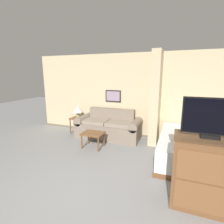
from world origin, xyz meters
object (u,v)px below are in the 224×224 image
at_px(table_lamp, 78,109).
at_px(bed, 198,149).
at_px(coffee_table, 93,135).
at_px(tv_dresser, 205,173).
at_px(backpack, 195,134).
at_px(couch, 109,127).
at_px(tv, 212,118).

relative_size(table_lamp, bed, 0.19).
distance_m(coffee_table, tv_dresser, 2.89).
height_order(tv_dresser, backpack, tv_dresser).
bearing_deg(coffee_table, couch, 83.69).
bearing_deg(backpack, couch, 155.91).
height_order(coffee_table, table_lamp, table_lamp).
bearing_deg(tv, coffee_table, 151.64).
height_order(table_lamp, tv, tv).
xyz_separation_m(table_lamp, tv_dresser, (3.57, -2.31, -0.25)).
bearing_deg(backpack, bed, 72.26).
distance_m(table_lamp, backpack, 3.69).
height_order(tv_dresser, bed, tv_dresser).
bearing_deg(tv, bed, 87.67).
bearing_deg(bed, backpack, -107.74).
bearing_deg(bed, coffee_table, -175.32).
relative_size(couch, backpack, 5.47).
xyz_separation_m(bed, backpack, (-0.12, -0.38, 0.47)).
relative_size(tv, backpack, 2.09).
height_order(table_lamp, tv_dresser, tv_dresser).
height_order(couch, backpack, backpack).
height_order(table_lamp, backpack, table_lamp).
xyz_separation_m(couch, table_lamp, (-1.14, 0.04, 0.47)).
bearing_deg(table_lamp, tv, -32.87).
bearing_deg(backpack, coffee_table, 176.12).
height_order(couch, coffee_table, couch).
bearing_deg(backpack, tv_dresser, -87.26).
xyz_separation_m(coffee_table, tv_dresser, (2.54, -1.37, 0.20)).
relative_size(couch, tv_dresser, 1.83).
bearing_deg(tv, table_lamp, 147.13).
distance_m(tv_dresser, backpack, 1.22).
height_order(coffee_table, bed, bed).
bearing_deg(tv, couch, 137.10).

